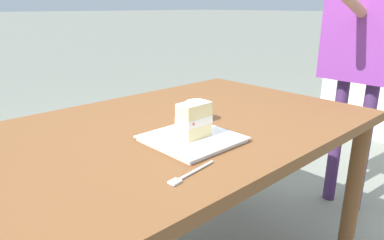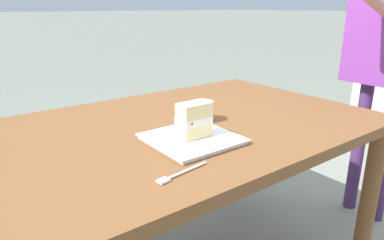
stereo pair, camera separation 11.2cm
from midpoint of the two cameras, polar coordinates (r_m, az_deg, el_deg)
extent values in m
cylinder|color=brown|center=(1.76, 22.97, -11.11)|extent=(0.07, 0.07, 0.71)
cylinder|color=brown|center=(2.18, 2.60, -3.91)|extent=(0.07, 0.07, 0.71)
cube|color=brown|center=(1.27, -8.53, -2.43)|extent=(1.69, 0.96, 0.04)
cube|color=white|center=(1.14, -2.81, -3.25)|extent=(0.26, 0.26, 0.01)
cube|color=white|center=(1.14, -2.82, -2.88)|extent=(0.27, 0.27, 0.00)
cube|color=#EAD18C|center=(1.13, -2.51, -1.76)|extent=(0.10, 0.06, 0.04)
cube|color=white|center=(1.12, -2.53, -0.09)|extent=(0.11, 0.06, 0.03)
sphere|color=red|center=(1.08, -2.89, -0.70)|extent=(0.01, 0.01, 0.01)
sphere|color=red|center=(1.08, -2.87, -0.66)|extent=(0.01, 0.01, 0.01)
sphere|color=red|center=(1.15, -3.11, 0.15)|extent=(0.01, 0.01, 0.01)
sphere|color=red|center=(1.15, -2.68, 0.20)|extent=(0.02, 0.02, 0.02)
cube|color=#EAD18C|center=(1.11, -2.56, 1.61)|extent=(0.10, 0.06, 0.04)
cube|color=white|center=(1.10, -2.58, 2.73)|extent=(0.10, 0.06, 0.00)
cylinder|color=silver|center=(0.94, -2.71, -8.21)|extent=(0.14, 0.03, 0.01)
cube|color=silver|center=(0.89, -6.45, -10.03)|extent=(0.03, 0.03, 0.01)
cylinder|color=white|center=(1.33, -1.67, 1.39)|extent=(0.08, 0.08, 0.08)
cylinder|color=black|center=(1.32, -1.68, 2.77)|extent=(0.07, 0.07, 0.00)
cylinder|color=#452855|center=(2.28, 21.03, -3.27)|extent=(0.07, 0.07, 0.78)
cylinder|color=#452855|center=(2.22, 24.73, -4.31)|extent=(0.07, 0.07, 0.78)
cube|color=#7A3389|center=(2.11, 25.07, 13.17)|extent=(0.18, 0.42, 0.55)
cylinder|color=tan|center=(1.90, 22.85, 17.25)|extent=(0.44, 0.05, 0.20)
camera|label=1|loc=(0.06, -92.86, -0.93)|focal=32.89mm
camera|label=2|loc=(0.06, 87.14, 0.93)|focal=32.89mm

